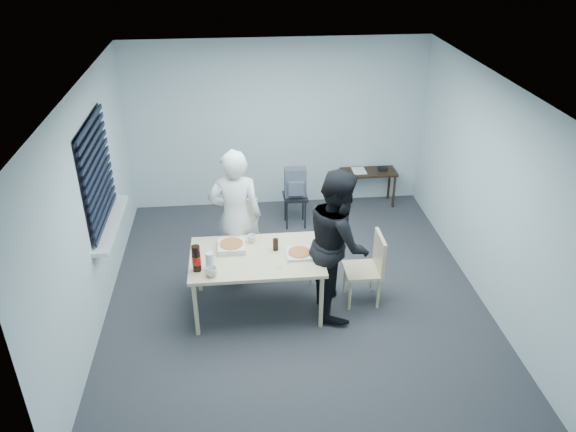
{
  "coord_description": "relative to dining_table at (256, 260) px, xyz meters",
  "views": [
    {
      "loc": [
        -0.64,
        -5.6,
        4.17
      ],
      "look_at": [
        -0.07,
        0.1,
        1.04
      ],
      "focal_mm": 35.0,
      "sensor_mm": 36.0,
      "label": 1
    }
  ],
  "objects": [
    {
      "name": "side_table",
      "position": [
        1.88,
        2.51,
        -0.18
      ],
      "size": [
        0.86,
        0.38,
        0.57
      ],
      "color": "black",
      "rests_on": "ground"
    },
    {
      "name": "pizza_box_b",
      "position": [
        0.49,
        -0.03,
        0.08
      ],
      "size": [
        0.3,
        0.3,
        0.04
      ],
      "rotation": [
        0.0,
        0.0,
        -0.34
      ],
      "color": "silver",
      "rests_on": "dining_table"
    },
    {
      "name": "chair_far",
      "position": [
        -0.14,
        1.0,
        -0.16
      ],
      "size": [
        0.42,
        0.42,
        0.89
      ],
      "color": "#CBBC8F",
      "rests_on": "ground"
    },
    {
      "name": "backpack",
      "position": [
        0.66,
        1.94,
        0.02
      ],
      "size": [
        0.31,
        0.23,
        0.43
      ],
      "rotation": [
        0.0,
        0.0,
        -0.43
      ],
      "color": "#565A63",
      "rests_on": "stool"
    },
    {
      "name": "papers",
      "position": [
        1.73,
        2.54,
        -0.1
      ],
      "size": [
        0.26,
        0.31,
        0.0
      ],
      "primitive_type": "cube",
      "rotation": [
        0.0,
        0.0,
        0.2
      ],
      "color": "white",
      "rests_on": "side_table"
    },
    {
      "name": "plastic_cups",
      "position": [
        -0.51,
        -0.24,
        0.17
      ],
      "size": [
        0.11,
        0.11,
        0.21
      ],
      "primitive_type": "cylinder",
      "rotation": [
        0.0,
        0.0,
        -0.2
      ],
      "color": "silver",
      "rests_on": "dining_table"
    },
    {
      "name": "person_black",
      "position": [
        0.92,
        -0.06,
        0.21
      ],
      "size": [
        0.47,
        0.86,
        1.77
      ],
      "primitive_type": "imported",
      "rotation": [
        0.0,
        0.0,
        1.57
      ],
      "color": "black",
      "rests_on": "ground"
    },
    {
      "name": "soda_bottle",
      "position": [
        -0.65,
        -0.23,
        0.21
      ],
      "size": [
        0.1,
        0.1,
        0.31
      ],
      "rotation": [
        0.0,
        0.0,
        0.42
      ],
      "color": "black",
      "rests_on": "dining_table"
    },
    {
      "name": "cola_glass",
      "position": [
        0.23,
        0.1,
        0.13
      ],
      "size": [
        0.07,
        0.07,
        0.14
      ],
      "primitive_type": "cylinder",
      "rotation": [
        0.0,
        0.0,
        0.08
      ],
      "color": "black",
      "rests_on": "dining_table"
    },
    {
      "name": "black_box",
      "position": [
        2.1,
        2.52,
        -0.07
      ],
      "size": [
        0.15,
        0.11,
        0.06
      ],
      "primitive_type": "cube",
      "rotation": [
        0.0,
        0.0,
        0.13
      ],
      "color": "black",
      "rests_on": "side_table"
    },
    {
      "name": "stool",
      "position": [
        0.66,
        1.95,
        -0.3
      ],
      "size": [
        0.35,
        0.35,
        0.49
      ],
      "color": "black",
      "rests_on": "ground"
    },
    {
      "name": "mug_b",
      "position": [
        -0.04,
        0.3,
        0.11
      ],
      "size": [
        0.1,
        0.1,
        0.09
      ],
      "primitive_type": "imported",
      "color": "silver",
      "rests_on": "dining_table"
    },
    {
      "name": "pizza_box_a",
      "position": [
        -0.28,
        0.17,
        0.1
      ],
      "size": [
        0.31,
        0.31,
        0.08
      ],
      "rotation": [
        0.0,
        0.0,
        -0.07
      ],
      "color": "silver",
      "rests_on": "dining_table"
    },
    {
      "name": "rubber_band",
      "position": [
        0.24,
        -0.28,
        0.06
      ],
      "size": [
        0.05,
        0.05,
        0.0
      ],
      "primitive_type": "torus",
      "rotation": [
        0.0,
        0.0,
        0.13
      ],
      "color": "red",
      "rests_on": "dining_table"
    },
    {
      "name": "chair_right",
      "position": [
        1.33,
        0.02,
        -0.16
      ],
      "size": [
        0.42,
        0.42,
        0.89
      ],
      "color": "#CBBC8F",
      "rests_on": "ground"
    },
    {
      "name": "person_white",
      "position": [
        -0.22,
        0.63,
        0.21
      ],
      "size": [
        0.65,
        0.42,
        1.77
      ],
      "primitive_type": "imported",
      "rotation": [
        0.0,
        0.0,
        3.14
      ],
      "color": "silver",
      "rests_on": "ground"
    },
    {
      "name": "room",
      "position": [
        -1.73,
        0.63,
        0.77
      ],
      "size": [
        5.0,
        5.0,
        5.0
      ],
      "color": "#2C2C30",
      "rests_on": "ground"
    },
    {
      "name": "dining_table",
      "position": [
        0.0,
        0.0,
        0.0
      ],
      "size": [
        1.5,
        0.95,
        0.73
      ],
      "color": "#CBBC8F",
      "rests_on": "ground"
    },
    {
      "name": "mug_a",
      "position": [
        -0.49,
        -0.35,
        0.11
      ],
      "size": [
        0.17,
        0.17,
        0.1
      ],
      "primitive_type": "imported",
      "rotation": [
        0.0,
        0.0,
        0.52
      ],
      "color": "silver",
      "rests_on": "dining_table"
    }
  ]
}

